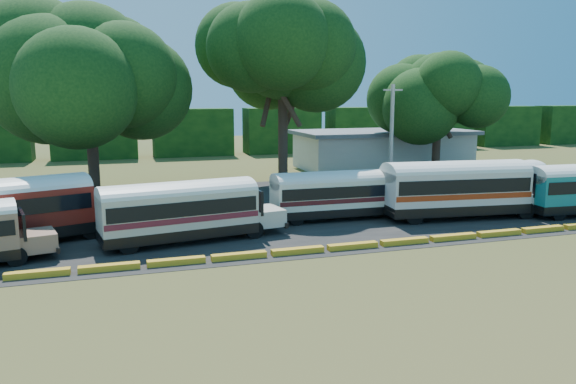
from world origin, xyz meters
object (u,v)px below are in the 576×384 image
object	(u,v)px
bus_red	(5,208)
bus_cream_west	(183,208)
tree_west	(88,66)
bus_white_red	(458,186)

from	to	relation	value
bus_red	bus_cream_west	bearing A→B (deg)	-31.28
bus_red	bus_cream_west	distance (m)	9.12
tree_west	bus_cream_west	bearing A→B (deg)	-70.51
bus_red	bus_cream_west	xyz separation A→B (m)	(8.90, -1.95, -0.18)
bus_cream_west	tree_west	distance (m)	16.38
bus_cream_west	bus_white_red	distance (m)	17.56
bus_red	tree_west	world-z (taller)	tree_west
bus_white_red	tree_west	distance (m)	26.90
bus_red	bus_cream_west	world-z (taller)	bus_red
bus_cream_west	tree_west	world-z (taller)	tree_west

